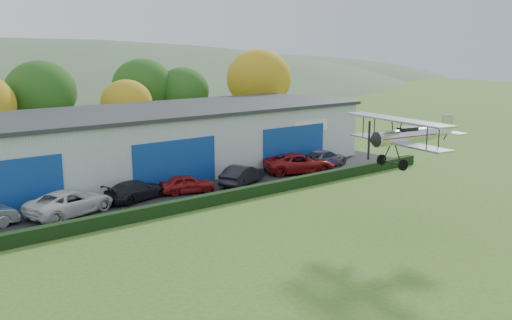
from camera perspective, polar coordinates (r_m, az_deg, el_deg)
ground at (r=23.96m, az=9.51°, el=-14.65°), size 300.00×300.00×0.00m
apron at (r=41.41m, az=-9.71°, el=-3.36°), size 48.00×9.00×0.05m
hedge at (r=37.32m, az=-6.12°, el=-4.30°), size 46.00×0.60×0.80m
hangar at (r=47.83m, az=-11.81°, el=1.76°), size 40.60×12.60×5.30m
tree_belt at (r=57.59m, az=-21.43°, el=5.78°), size 75.70×13.22×10.12m
car_2 at (r=37.49m, az=-18.13°, el=-4.05°), size 6.18×4.11×1.58m
car_3 at (r=39.83m, az=-11.93°, el=-2.98°), size 5.05×2.96×1.37m
car_4 at (r=41.10m, az=-6.92°, el=-2.39°), size 4.25×2.70×1.35m
car_5 at (r=43.34m, az=-1.41°, el=-1.48°), size 4.80×3.32×1.50m
car_6 at (r=47.41m, az=4.39°, el=-0.31°), size 6.50×4.91×1.64m
car_7 at (r=50.05m, az=6.84°, el=0.17°), size 5.40×3.02×1.48m
biplane at (r=33.31m, az=15.07°, el=2.48°), size 6.52×7.46×2.77m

